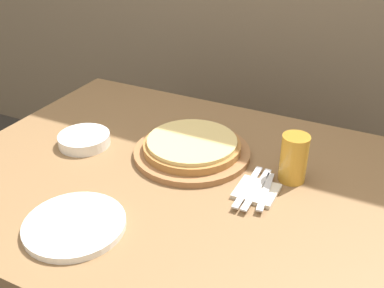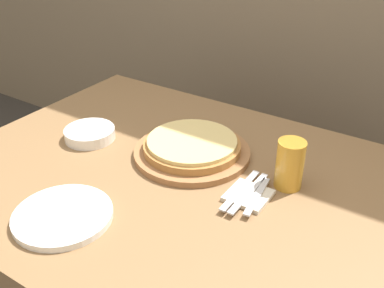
{
  "view_description": "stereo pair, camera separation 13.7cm",
  "coord_description": "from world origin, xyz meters",
  "px_view_note": "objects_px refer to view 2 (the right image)",
  "views": [
    {
      "loc": [
        0.55,
        -0.95,
        1.44
      ],
      "look_at": [
        0.01,
        0.12,
        0.75
      ],
      "focal_mm": 42.0,
      "sensor_mm": 36.0,
      "label": 1
    },
    {
      "loc": [
        0.67,
        -0.88,
        1.44
      ],
      "look_at": [
        0.01,
        0.12,
        0.75
      ],
      "focal_mm": 42.0,
      "sensor_mm": 36.0,
      "label": 2
    }
  ],
  "objects_px": {
    "beer_glass": "(290,163)",
    "fork": "(240,190)",
    "pizza_on_board": "(192,148)",
    "spoon": "(257,196)",
    "dinner_plate": "(63,216)",
    "dinner_knife": "(249,193)",
    "side_bowl": "(90,134)"
  },
  "relations": [
    {
      "from": "pizza_on_board",
      "to": "spoon",
      "type": "xyz_separation_m",
      "value": [
        0.27,
        -0.1,
        -0.01
      ]
    },
    {
      "from": "pizza_on_board",
      "to": "fork",
      "type": "distance_m",
      "value": 0.24
    },
    {
      "from": "fork",
      "to": "spoon",
      "type": "distance_m",
      "value": 0.05
    },
    {
      "from": "beer_glass",
      "to": "side_bowl",
      "type": "xyz_separation_m",
      "value": [
        -0.65,
        -0.1,
        -0.06
      ]
    },
    {
      "from": "spoon",
      "to": "beer_glass",
      "type": "bearing_deg",
      "value": 69.29
    },
    {
      "from": "dinner_plate",
      "to": "beer_glass",
      "type": "bearing_deg",
      "value": 46.83
    },
    {
      "from": "spoon",
      "to": "pizza_on_board",
      "type": "bearing_deg",
      "value": 159.73
    },
    {
      "from": "dinner_plate",
      "to": "spoon",
      "type": "xyz_separation_m",
      "value": [
        0.37,
        0.33,
        0.01
      ]
    },
    {
      "from": "fork",
      "to": "dinner_knife",
      "type": "bearing_deg",
      "value": 0.0
    },
    {
      "from": "beer_glass",
      "to": "dinner_plate",
      "type": "distance_m",
      "value": 0.61
    },
    {
      "from": "spoon",
      "to": "fork",
      "type": "bearing_deg",
      "value": 180.0
    },
    {
      "from": "pizza_on_board",
      "to": "spoon",
      "type": "relative_size",
      "value": 2.01
    },
    {
      "from": "side_bowl",
      "to": "spoon",
      "type": "bearing_deg",
      "value": -0.47
    },
    {
      "from": "pizza_on_board",
      "to": "fork",
      "type": "bearing_deg",
      "value": -24.36
    },
    {
      "from": "pizza_on_board",
      "to": "fork",
      "type": "xyz_separation_m",
      "value": [
        0.22,
        -0.1,
        -0.01
      ]
    },
    {
      "from": "dinner_plate",
      "to": "dinner_knife",
      "type": "relative_size",
      "value": 1.19
    },
    {
      "from": "dinner_plate",
      "to": "dinner_knife",
      "type": "xyz_separation_m",
      "value": [
        0.35,
        0.33,
        0.01
      ]
    },
    {
      "from": "pizza_on_board",
      "to": "spoon",
      "type": "bearing_deg",
      "value": -20.27
    },
    {
      "from": "pizza_on_board",
      "to": "dinner_plate",
      "type": "relative_size",
      "value": 1.44
    },
    {
      "from": "beer_glass",
      "to": "dinner_knife",
      "type": "distance_m",
      "value": 0.14
    },
    {
      "from": "beer_glass",
      "to": "fork",
      "type": "xyz_separation_m",
      "value": [
        -0.09,
        -0.11,
        -0.06
      ]
    },
    {
      "from": "dinner_plate",
      "to": "side_bowl",
      "type": "bearing_deg",
      "value": 125.01
    },
    {
      "from": "pizza_on_board",
      "to": "spoon",
      "type": "distance_m",
      "value": 0.29
    },
    {
      "from": "beer_glass",
      "to": "spoon",
      "type": "height_order",
      "value": "beer_glass"
    },
    {
      "from": "pizza_on_board",
      "to": "fork",
      "type": "relative_size",
      "value": 1.71
    },
    {
      "from": "side_bowl",
      "to": "dinner_knife",
      "type": "height_order",
      "value": "side_bowl"
    },
    {
      "from": "side_bowl",
      "to": "beer_glass",
      "type": "bearing_deg",
      "value": 8.99
    },
    {
      "from": "side_bowl",
      "to": "spoon",
      "type": "xyz_separation_m",
      "value": [
        0.61,
        -0.01,
        -0.0
      ]
    },
    {
      "from": "side_bowl",
      "to": "spoon",
      "type": "distance_m",
      "value": 0.61
    },
    {
      "from": "dinner_knife",
      "to": "dinner_plate",
      "type": "bearing_deg",
      "value": -136.25
    },
    {
      "from": "beer_glass",
      "to": "dinner_plate",
      "type": "xyz_separation_m",
      "value": [
        -0.41,
        -0.44,
        -0.07
      ]
    },
    {
      "from": "dinner_plate",
      "to": "dinner_knife",
      "type": "height_order",
      "value": "dinner_plate"
    }
  ]
}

